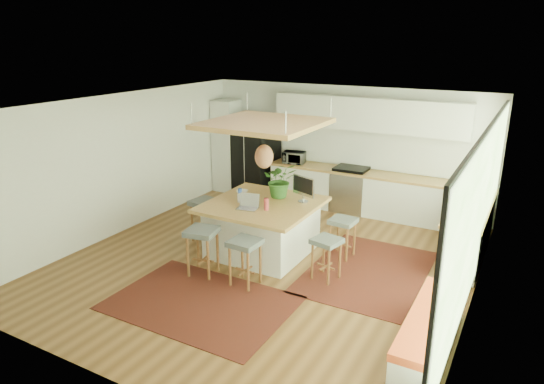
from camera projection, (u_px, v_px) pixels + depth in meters
The scene contains 34 objects.
floor at pixel (268, 262), 8.39m from camera, with size 7.00×7.00×0.00m, color brown.
ceiling at pixel (268, 105), 7.57m from camera, with size 7.00×7.00×0.00m, color white.
wall_back at pixel (344, 147), 10.90m from camera, with size 6.50×6.50×0.00m, color silver.
wall_front at pixel (103, 275), 5.06m from camera, with size 6.50×6.50×0.00m, color silver.
wall_left at pixel (123, 164), 9.48m from camera, with size 7.00×7.00×0.00m, color silver.
wall_right at pixel (480, 222), 6.49m from camera, with size 7.00×7.00×0.00m, color silver.
window_wall at pixel (478, 218), 6.48m from camera, with size 0.10×6.20×2.60m, color black, non-canonical shape.
pantry at pixel (227, 146), 12.06m from camera, with size 0.55×0.60×2.25m, color silver.
back_counter_base at pixel (361, 193), 10.66m from camera, with size 4.20×0.60×0.88m, color silver.
back_counter_top at pixel (362, 173), 10.52m from camera, with size 4.24×0.64×0.05m, color #A17339.
backsplash at pixel (368, 150), 10.63m from camera, with size 4.20×0.02×0.80m, color white.
upper_cabinets at pixel (368, 114), 10.25m from camera, with size 4.20×0.34×0.70m, color silver.
range at pixel (350, 189), 10.75m from camera, with size 0.76×0.62×1.00m, color #A5A5AA, non-canonical shape.
right_counter_base at pixel (468, 231), 8.58m from camera, with size 0.60×2.50×0.88m, color silver.
right_counter_top at pixel (471, 206), 8.44m from camera, with size 0.64×2.54×0.05m, color #A17339.
window_bench at pixel (430, 333), 5.96m from camera, with size 0.52×2.00×0.50m, color silver, non-canonical shape.
ceiling_panel at pixel (264, 139), 8.24m from camera, with size 1.86×1.86×0.80m, color #A17339, non-canonical shape.
rug_near at pixel (201, 303), 7.10m from camera, with size 2.60×1.80×0.01m, color black.
rug_right at pixel (367, 271), 8.05m from camera, with size 1.80×2.60×0.01m, color black.
fridge at pixel (256, 157), 11.74m from camera, with size 0.97×0.76×1.95m, color black, non-canonical shape.
island at pixel (263, 228), 8.66m from camera, with size 1.85×1.85×0.93m, color #A17339, non-canonical shape.
stool_near_left at pixel (203, 254), 7.88m from camera, with size 0.47×0.47×0.79m, color #495051, non-canonical shape.
stool_near_right at pixel (245, 264), 7.54m from camera, with size 0.44×0.44×0.75m, color #495051, non-canonical shape.
stool_right_front at pixel (326, 258), 7.72m from camera, with size 0.41×0.41×0.70m, color #495051, non-canonical shape.
stool_right_back at pixel (342, 238), 8.50m from camera, with size 0.42×0.42×0.71m, color #495051, non-canonical shape.
stool_left_side at pixel (206, 223), 9.20m from camera, with size 0.47×0.47×0.80m, color #495051, non-canonical shape.
laptop at pixel (247, 202), 8.19m from camera, with size 0.35×0.37×0.26m, color #A5A5AA, non-canonical shape.
monitor at pixel (303, 188), 8.51m from camera, with size 0.51×0.18×0.47m, color #A5A5AA, non-canonical shape.
microwave at pixel (294, 156), 11.16m from camera, with size 0.49×0.27×0.33m, color #A5A5AA.
island_plant at pixel (280, 184), 8.76m from camera, with size 0.59×0.65×0.51m, color #1E4C19.
island_bowl at pixel (242, 192), 9.05m from camera, with size 0.21×0.21×0.05m, color silver.
island_bottle_0 at pixel (239, 192), 8.83m from camera, with size 0.07×0.07×0.19m, color blue.
island_bottle_1 at pixel (239, 197), 8.55m from camera, with size 0.07×0.07×0.19m, color silver.
island_bottle_2 at pixel (267, 205), 8.13m from camera, with size 0.07×0.07×0.19m, color #A43639.
Camera 1 is at (3.74, -6.64, 3.72)m, focal length 32.15 mm.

